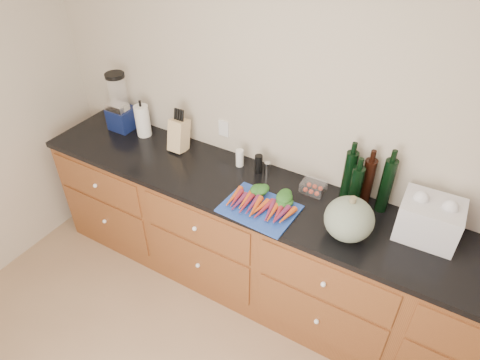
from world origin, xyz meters
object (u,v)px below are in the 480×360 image
Objects in this scene: paper_towel at (143,121)px; tomato_box at (313,187)px; blender_appliance at (120,105)px; squash at (349,219)px; knife_block at (179,135)px; cutting_board at (259,209)px; carrots at (262,202)px.

tomato_box is at bearing 0.41° from paper_towel.
paper_towel is (0.21, 0.00, -0.08)m from blender_appliance.
tomato_box is at bearing 139.10° from squash.
blender_appliance is 0.57m from knife_block.
paper_towel is at bearing 176.79° from knife_block.
squash is at bearing -10.26° from knife_block.
blender_appliance is (-1.40, 0.32, 0.19)m from cutting_board.
tomato_box is at bearing 57.13° from cutting_board.
paper_towel is at bearing 171.18° from squash.
cutting_board is 1.60× the size of squash.
blender_appliance reaches higher than carrots.
tomato_box is at bearing 0.44° from blender_appliance.
squash is 1.87× the size of tomato_box.
knife_block is (-0.83, 0.30, 0.11)m from cutting_board.
knife_block reaches higher than carrots.
cutting_board is 0.04m from carrots.
blender_appliance is 3.07× the size of tomato_box.
squash is 1.74m from paper_towel.
carrots is 1.44m from blender_appliance.
paper_towel is 1.40m from tomato_box.
knife_block is (-1.36, 0.25, -0.01)m from squash.
blender_appliance reaches higher than paper_towel.
tomato_box is (1.61, 0.01, -0.17)m from blender_appliance.
squash reaches higher than carrots.
tomato_box is (0.21, 0.33, 0.03)m from cutting_board.
cutting_board is 1.45m from blender_appliance.
cutting_board is 0.89m from knife_block.
paper_towel is (-1.19, 0.32, 0.12)m from cutting_board.
carrots is at bearing -177.68° from squash.
squash is (0.53, 0.02, 0.09)m from carrots.
squash reaches higher than paper_towel.
carrots reaches higher than cutting_board.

